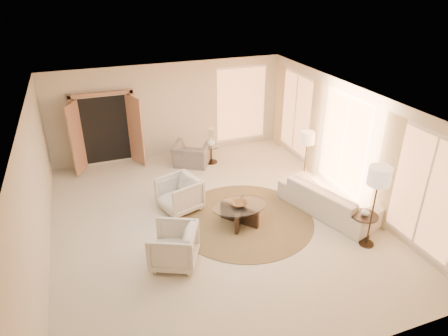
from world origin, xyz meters
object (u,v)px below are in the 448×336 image
object	(u,v)px
bowl	(240,204)
side_vase	(211,142)
floor_lamp_far	(379,180)
end_vase	(365,212)
end_table	(364,222)
side_table	(211,152)
sofa	(328,199)
armchair_right	(173,244)
coffee_table	(239,212)
armchair_left	(179,193)
floor_lamp_near	(307,140)
accent_chair	(191,151)

from	to	relation	value
bowl	side_vase	distance (m)	3.25
floor_lamp_far	end_vase	xyz separation A→B (m)	(0.08, 0.28, -0.91)
end_table	side_table	size ratio (longest dim) A/B	1.04
sofa	armchair_right	bearing A→B (deg)	79.58
end_table	side_vase	world-z (taller)	side_vase
side_table	bowl	bearing A→B (deg)	-97.47
coffee_table	side_table	world-z (taller)	side_table
end_table	side_table	world-z (taller)	side_table
armchair_left	floor_lamp_far	distance (m)	4.41
floor_lamp_near	coffee_table	bearing A→B (deg)	-154.68
sofa	coffee_table	distance (m)	2.16
coffee_table	floor_lamp_near	world-z (taller)	floor_lamp_near
armchair_right	accent_chair	distance (m)	4.36
armchair_left	end_vase	distance (m)	4.17
armchair_right	end_vase	size ratio (longest dim) A/B	4.88
bowl	coffee_table	bearing A→B (deg)	90.00
accent_chair	floor_lamp_near	size ratio (longest dim) A/B	0.66
end_table	end_vase	xyz separation A→B (m)	(0.00, -0.00, 0.26)
accent_chair	armchair_right	bearing A→B (deg)	99.77
armchair_right	sofa	bearing A→B (deg)	123.26
side_table	armchair_right	bearing A→B (deg)	-117.80
bowl	end_table	bearing A→B (deg)	-31.10
accent_chair	floor_lamp_far	bearing A→B (deg)	146.26
accent_chair	coffee_table	distance (m)	3.26
accent_chair	bowl	size ratio (longest dim) A/B	2.90
bowl	end_vase	size ratio (longest dim) A/B	1.89
armchair_left	end_table	bearing A→B (deg)	36.29
accent_chair	coffee_table	xyz separation A→B (m)	(0.18, -3.25, -0.14)
side_vase	floor_lamp_far	bearing A→B (deg)	-69.93
armchair_left	accent_chair	xyz separation A→B (m)	(0.93, 2.21, -0.01)
armchair_left	floor_lamp_near	xyz separation A→B (m)	(3.40, 0.04, 0.83)
accent_chair	end_vase	bearing A→B (deg)	148.39
armchair_right	floor_lamp_far	bearing A→B (deg)	103.33
armchair_right	floor_lamp_far	xyz separation A→B (m)	(3.92, -0.83, 1.09)
floor_lamp_far	floor_lamp_near	bearing A→B (deg)	88.15
end_table	side_table	xyz separation A→B (m)	(-1.86, 4.60, -0.04)
end_table	floor_lamp_near	size ratio (longest dim) A/B	0.38
accent_chair	end_vase	size ratio (longest dim) A/B	5.47
floor_lamp_far	armchair_left	bearing A→B (deg)	140.84
coffee_table	accent_chair	bearing A→B (deg)	93.14
accent_chair	end_table	bearing A→B (deg)	148.39
armchair_left	end_vase	size ratio (longest dim) A/B	4.92
bowl	floor_lamp_far	bearing A→B (deg)	-36.93
armchair_left	side_table	distance (m)	2.67
accent_chair	floor_lamp_far	distance (m)	5.57
armchair_right	side_table	bearing A→B (deg)	177.46
end_vase	side_vase	bearing A→B (deg)	112.06
side_table	coffee_table	bearing A→B (deg)	-97.47
sofa	end_table	size ratio (longest dim) A/B	4.25
sofa	armchair_left	distance (m)	3.51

